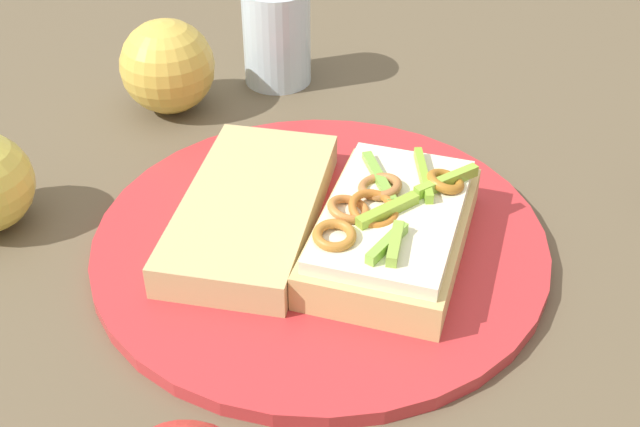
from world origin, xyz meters
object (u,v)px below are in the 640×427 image
Objects in this scene: apple_1 at (167,66)px; sandwich at (392,228)px; drinking_glass at (277,36)px; bread_slice_side at (251,210)px; plate at (320,242)px.

sandwich is at bearing 139.87° from apple_1.
drinking_glass is at bearing -140.78° from apple_1.
sandwich is at bearing 84.22° from bread_slice_side.
apple_1 is (0.16, -0.17, 0.04)m from plate.
bread_slice_side is 0.24m from drinking_glass.
drinking_glass reaches higher than plate.
apple_1 reaches higher than sandwich.
sandwich reaches higher than plate.
drinking_glass reaches higher than bread_slice_side.
bread_slice_side is (0.05, -0.01, 0.02)m from plate.
drinking_glass is (0.08, -0.24, 0.04)m from plate.
plate is 0.05m from bread_slice_side.
plate is at bearing 133.34° from apple_1.
drinking_glass is at bearing -144.55° from sandwich.
plate is 1.92× the size of sandwich.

